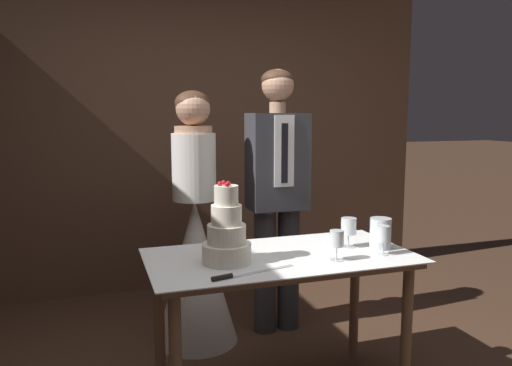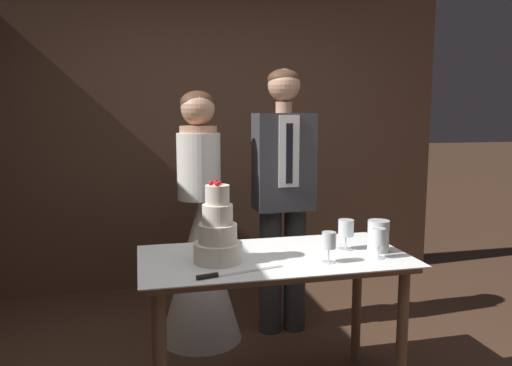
{
  "view_description": "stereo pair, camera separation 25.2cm",
  "coord_description": "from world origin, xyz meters",
  "views": [
    {
      "loc": [
        -0.77,
        -2.03,
        1.51
      ],
      "look_at": [
        0.14,
        0.69,
        1.1
      ],
      "focal_mm": 35.0,
      "sensor_mm": 36.0,
      "label": 1
    },
    {
      "loc": [
        -0.53,
        -2.1,
        1.51
      ],
      "look_at": [
        0.14,
        0.69,
        1.1
      ],
      "focal_mm": 35.0,
      "sensor_mm": 36.0,
      "label": 2
    }
  ],
  "objects": [
    {
      "name": "wall_back",
      "position": [
        0.0,
        2.24,
        1.39
      ],
      "size": [
        4.4,
        0.12,
        2.78
      ],
      "primitive_type": "cube",
      "color": "#513828",
      "rests_on": "ground_plane"
    },
    {
      "name": "cake_table",
      "position": [
        0.14,
        0.29,
        0.68
      ],
      "size": [
        1.36,
        0.71,
        0.78
      ],
      "color": "#8E6B4C",
      "rests_on": "ground_plane"
    },
    {
      "name": "tiered_cake",
      "position": [
        -0.16,
        0.25,
        0.92
      ],
      "size": [
        0.24,
        0.24,
        0.4
      ],
      "color": "silver",
      "rests_on": "cake_table"
    },
    {
      "name": "cake_knife",
      "position": [
        -0.17,
        0.03,
        0.79
      ],
      "size": [
        0.42,
        0.13,
        0.02
      ],
      "rotation": [
        0.0,
        0.0,
        0.25
      ],
      "color": "silver",
      "rests_on": "cake_table"
    },
    {
      "name": "wine_glass_near",
      "position": [
        0.64,
        0.13,
        0.88
      ],
      "size": [
        0.06,
        0.06,
        0.15
      ],
      "color": "silver",
      "rests_on": "cake_table"
    },
    {
      "name": "wine_glass_middle",
      "position": [
        0.54,
        0.31,
        0.89
      ],
      "size": [
        0.08,
        0.08,
        0.16
      ],
      "color": "silver",
      "rests_on": "cake_table"
    },
    {
      "name": "wine_glass_far",
      "position": [
        0.36,
        0.11,
        0.89
      ],
      "size": [
        0.07,
        0.07,
        0.15
      ],
      "color": "silver",
      "rests_on": "cake_table"
    },
    {
      "name": "hurricane_candle",
      "position": [
        0.69,
        0.23,
        0.86
      ],
      "size": [
        0.11,
        0.11,
        0.17
      ],
      "color": "silver",
      "rests_on": "cake_table"
    },
    {
      "name": "bride",
      "position": [
        -0.15,
        1.09,
        0.61
      ],
      "size": [
        0.54,
        0.54,
        1.64
      ],
      "color": "white",
      "rests_on": "ground_plane"
    },
    {
      "name": "groom",
      "position": [
        0.42,
        1.08,
        1.01
      ],
      "size": [
        0.39,
        0.25,
        1.79
      ],
      "color": "#38383D",
      "rests_on": "ground_plane"
    }
  ]
}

